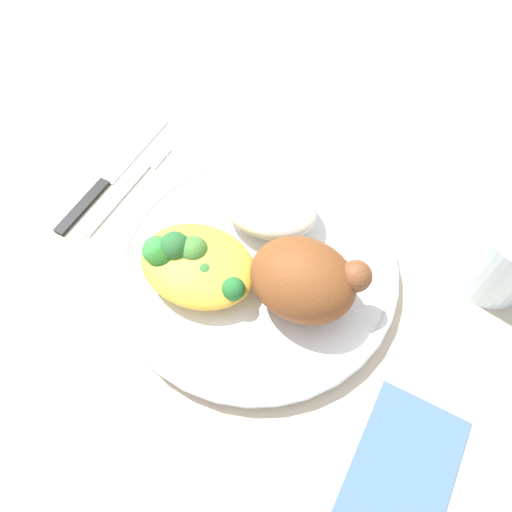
% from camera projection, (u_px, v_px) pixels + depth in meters
% --- Properties ---
extents(ground_plane, '(2.00, 2.00, 0.00)m').
position_uv_depth(ground_plane, '(256.00, 272.00, 0.49)').
color(ground_plane, beige).
extents(plate, '(0.27, 0.27, 0.02)m').
position_uv_depth(plate, '(256.00, 266.00, 0.48)').
color(plate, white).
rests_on(plate, ground_plane).
extents(roasted_chicken, '(0.10, 0.08, 0.06)m').
position_uv_depth(roasted_chicken, '(305.00, 280.00, 0.43)').
color(roasted_chicken, brown).
rests_on(roasted_chicken, plate).
extents(rice_pile, '(0.10, 0.08, 0.04)m').
position_uv_depth(rice_pile, '(269.00, 205.00, 0.49)').
color(rice_pile, white).
rests_on(rice_pile, plate).
extents(mac_cheese_with_broccoli, '(0.11, 0.09, 0.04)m').
position_uv_depth(mac_cheese_with_broccoli, '(193.00, 262.00, 0.45)').
color(mac_cheese_with_broccoli, gold).
rests_on(mac_cheese_with_broccoli, plate).
extents(fork, '(0.02, 0.14, 0.01)m').
position_uv_depth(fork, '(132.00, 182.00, 0.55)').
color(fork, silver).
rests_on(fork, ground_plane).
extents(knife, '(0.02, 0.19, 0.01)m').
position_uv_depth(knife, '(105.00, 181.00, 0.55)').
color(knife, black).
rests_on(knife, ground_plane).
extents(water_glass, '(0.06, 0.06, 0.08)m').
position_uv_depth(water_glass, '(506.00, 260.00, 0.45)').
color(water_glass, silver).
rests_on(water_glass, ground_plane).
extents(napkin, '(0.08, 0.12, 0.00)m').
position_uv_depth(napkin, '(404.00, 469.00, 0.40)').
color(napkin, '#47669E').
rests_on(napkin, ground_plane).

